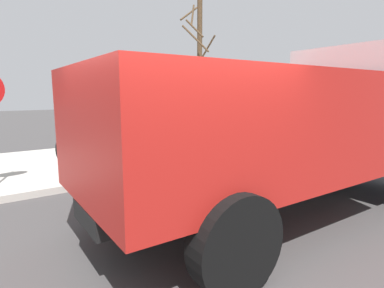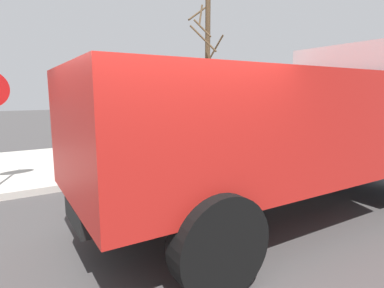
% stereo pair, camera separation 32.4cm
% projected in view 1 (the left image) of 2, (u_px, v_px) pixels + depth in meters
% --- Properties ---
extents(ground_plane, '(80.00, 80.00, 0.00)m').
position_uv_depth(ground_plane, '(185.00, 275.00, 3.65)').
color(ground_plane, '#423F3F').
extents(sidewalk_curb, '(36.00, 5.00, 0.15)m').
position_uv_depth(sidewalk_curb, '(56.00, 165.00, 8.87)').
color(sidewalk_curb, '#BCB7AD').
rests_on(sidewalk_curb, ground).
extents(fire_hydrant, '(0.26, 0.58, 0.78)m').
position_uv_depth(fire_hydrant, '(88.00, 153.00, 8.04)').
color(fire_hydrant, yellow).
rests_on(fire_hydrant, sidewalk_curb).
extents(loose_tire, '(1.38, 0.97, 1.25)m').
position_uv_depth(loose_tire, '(83.00, 148.00, 7.59)').
color(loose_tire, black).
rests_on(loose_tire, sidewalk_curb).
extents(dump_truck_red, '(7.05, 2.92, 3.00)m').
position_uv_depth(dump_truck_red, '(296.00, 121.00, 5.48)').
color(dump_truck_red, red).
rests_on(dump_truck_red, ground).
extents(bare_tree, '(1.36, 1.51, 5.61)m').
position_uv_depth(bare_tree, '(199.00, 67.00, 12.84)').
color(bare_tree, '#4C3823').
rests_on(bare_tree, sidewalk_curb).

